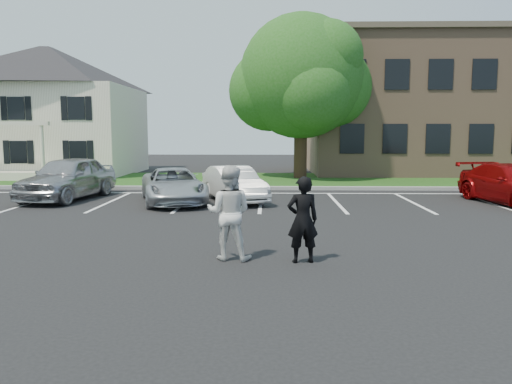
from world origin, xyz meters
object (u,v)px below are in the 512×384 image
car_silver_west (68,178)px  car_silver_minivan (173,186)px  house (49,111)px  man_black_suit (303,220)px  man_white_shirt (229,213)px  tree (303,80)px  car_white_sedan (234,184)px  office_building (486,106)px

car_silver_west → car_silver_minivan: size_ratio=1.07×
house → car_silver_west: 12.92m
man_black_suit → man_white_shirt: size_ratio=0.90×
house → car_silver_west: size_ratio=2.11×
tree → man_black_suit: 18.08m
tree → man_black_suit: tree is taller
car_silver_west → house: bearing=125.6°
tree → car_white_sedan: tree is taller
car_white_sedan → man_black_suit: bearing=-100.2°
man_white_shirt → car_white_sedan: size_ratio=0.49×
house → car_white_sedan: size_ratio=2.59×
man_black_suit → office_building: bearing=-130.6°
car_white_sedan → tree: bearing=47.6°
office_building → car_silver_west: 25.45m
office_building → man_white_shirt: office_building is taller
house → tree: (15.10, -2.91, 1.52)m
car_white_sedan → man_white_shirt: bearing=-109.8°
tree → man_white_shirt: 18.00m
tree → car_silver_minivan: 11.65m
car_silver_minivan → office_building: bearing=23.2°
house → car_white_sedan: house is taller
man_white_shirt → car_silver_west: bearing=-43.3°
man_black_suit → car_silver_minivan: bearing=-73.5°
office_building → car_silver_minivan: (-17.20, -14.17, -3.52)m
office_building → tree: (-11.90, -4.93, 1.19)m
office_building → car_silver_west: bearing=-148.2°
tree → car_silver_minivan: tree is taller
office_building → car_silver_minivan: office_building is taller
car_silver_west → man_white_shirt: bearing=-42.7°
car_silver_minivan → house: bearing=112.6°
house → office_building: bearing=4.3°
man_black_suit → car_silver_west: size_ratio=0.36×
car_silver_west → car_silver_minivan: car_silver_west is taller
house → car_silver_minivan: house is taller
office_building → man_white_shirt: (-14.52, -22.19, -3.19)m
tree → car_silver_minivan: (-5.30, -9.24, -4.71)m
man_white_shirt → car_white_sedan: man_white_shirt is taller
house → tree: size_ratio=1.17×
man_white_shirt → house: bearing=-49.5°
tree → car_silver_minivan: bearing=-119.9°
house → car_silver_west: bearing=-63.8°
office_building → man_black_suit: office_building is taller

